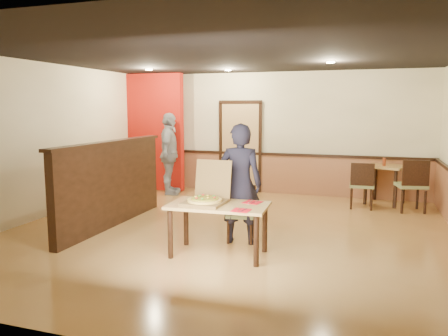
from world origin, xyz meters
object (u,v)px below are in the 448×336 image
at_px(main_table, 219,212).
at_px(diner, 240,184).
at_px(side_chair_left, 362,183).
at_px(side_table, 385,174).
at_px(diner_chair, 242,211).
at_px(condiment, 384,162).
at_px(side_chair_right, 412,183).
at_px(passerby, 169,154).
at_px(pizza_box, 206,198).

distance_m(main_table, diner, 0.69).
height_order(side_chair_left, side_table, side_chair_left).
bearing_deg(side_chair_left, diner_chair, 57.05).
xyz_separation_m(side_chair_left, condiment, (0.41, 0.55, 0.38)).
height_order(side_chair_left, side_chair_right, side_chair_right).
height_order(main_table, passerby, passerby).
bearing_deg(side_chair_right, main_table, 38.94).
distance_m(main_table, pizza_box, 0.25).
distance_m(diner_chair, passerby, 3.88).
bearing_deg(side_table, condiment, -116.92).
bearing_deg(diner_chair, side_chair_left, 50.24).
height_order(pizza_box, condiment, pizza_box).
height_order(side_chair_left, passerby, passerby).
distance_m(main_table, side_chair_left, 3.92).
bearing_deg(side_chair_left, condiment, -128.15).
bearing_deg(condiment, pizza_box, -120.59).
bearing_deg(pizza_box, condiment, 61.61).
height_order(main_table, side_chair_right, side_chair_right).
bearing_deg(main_table, side_chair_left, 60.09).
bearing_deg(side_table, diner_chair, -122.55).
relative_size(diner_chair, passerby, 0.44).
distance_m(passerby, condiment, 4.67).
xyz_separation_m(side_chair_right, pizza_box, (-2.89, -3.48, 0.22)).
bearing_deg(main_table, diner_chair, 79.14).
xyz_separation_m(side_chair_right, side_table, (-0.47, 0.62, 0.07)).
bearing_deg(condiment, side_chair_left, -126.95).
bearing_deg(side_table, side_chair_right, -53.18).
height_order(side_chair_right, passerby, passerby).
relative_size(diner, condiment, 10.89).
relative_size(diner_chair, diner, 0.47).
distance_m(side_chair_left, pizza_box, 4.01).
xyz_separation_m(diner_chair, side_chair_left, (1.69, 2.73, 0.06)).
distance_m(diner, passerby, 3.97).
relative_size(side_chair_left, pizza_box, 1.44).
height_order(passerby, pizza_box, passerby).
relative_size(main_table, side_chair_left, 1.46).
bearing_deg(pizza_box, side_chair_left, 62.70).
height_order(side_chair_left, diner, diner).
relative_size(side_table, pizza_box, 1.49).
bearing_deg(diner_chair, condiment, 49.32).
bearing_deg(side_table, pizza_box, -120.53).
distance_m(diner_chair, condiment, 3.92).
distance_m(diner_chair, diner, 0.46).
xyz_separation_m(passerby, condiment, (4.66, 0.40, -0.05)).
relative_size(main_table, passerby, 0.72).
height_order(diner_chair, passerby, passerby).
xyz_separation_m(diner_chair, pizza_box, (-0.28, -0.76, 0.33)).
relative_size(passerby, condiment, 11.53).
bearing_deg(passerby, side_table, -100.36).
bearing_deg(diner, passerby, -56.22).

